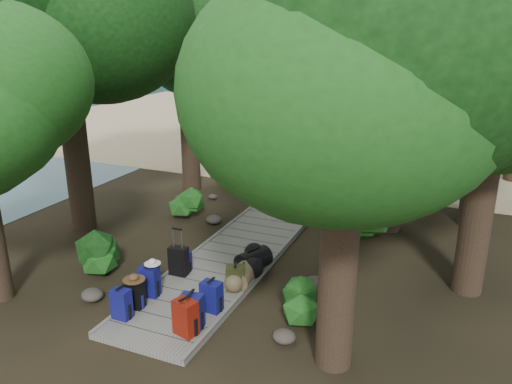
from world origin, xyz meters
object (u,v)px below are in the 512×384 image
at_px(duffel_right_black, 254,260).
at_px(sun_lounger, 410,157).
at_px(duffel_right_khaki, 242,276).
at_px(kayak, 289,147).
at_px(backpack_right_d, 235,277).
at_px(backpack_left_c, 149,280).
at_px(backpack_right_b, 192,310).
at_px(backpack_left_b, 135,293).
at_px(lone_suitcase_on_sand, 340,160).
at_px(backpack_right_a, 185,316).
at_px(backpack_left_d, 184,261).
at_px(backpack_right_c, 211,295).
at_px(suitcase_on_boardwalk, 179,261).
at_px(backpack_left_a, 121,302).

distance_m(duffel_right_black, sun_lounger, 11.57).
relative_size(duffel_right_khaki, kayak, 0.21).
distance_m(backpack_right_d, duffel_right_khaki, 0.25).
distance_m(backpack_left_c, backpack_right_b, 1.54).
bearing_deg(duffel_right_khaki, backpack_right_b, -103.84).
relative_size(backpack_left_b, sun_lounger, 0.36).
relative_size(lone_suitcase_on_sand, kayak, 0.21).
relative_size(backpack_right_a, backpack_right_b, 1.00).
bearing_deg(kayak, lone_suitcase_on_sand, -11.65).
height_order(duffel_right_black, sun_lounger, duffel_right_black).
height_order(backpack_left_d, lone_suitcase_on_sand, lone_suitcase_on_sand).
distance_m(backpack_right_b, duffel_right_black, 2.56).
xyz_separation_m(backpack_left_b, backpack_right_d, (1.52, 1.40, -0.02)).
relative_size(backpack_left_c, backpack_left_d, 1.43).
xyz_separation_m(backpack_right_c, suitcase_on_boardwalk, (-1.38, 1.04, -0.01)).
bearing_deg(backpack_left_d, duffel_right_khaki, -13.70).
xyz_separation_m(backpack_left_d, duffel_right_khaki, (1.50, -0.10, -0.03)).
relative_size(backpack_right_b, backpack_right_c, 1.10).
distance_m(backpack_left_c, sun_lounger, 13.74).
distance_m(backpack_right_c, backpack_right_d, 0.91).
relative_size(backpack_left_b, backpack_left_d, 1.28).
xyz_separation_m(backpack_left_a, backpack_right_b, (1.39, 0.24, 0.04)).
xyz_separation_m(suitcase_on_boardwalk, lone_suitcase_on_sand, (1.04, 10.57, -0.10)).
distance_m(backpack_right_a, duffel_right_black, 2.77).
xyz_separation_m(backpack_left_b, duffel_right_khaki, (1.57, 1.63, -0.10)).
height_order(backpack_right_a, kayak, backpack_right_a).
xyz_separation_m(backpack_left_b, duffel_right_black, (1.51, 2.38, -0.07)).
bearing_deg(backpack_right_b, backpack_left_d, 117.87).
bearing_deg(backpack_right_b, suitcase_on_boardwalk, 121.05).
bearing_deg(backpack_left_b, suitcase_on_boardwalk, 85.83).
xyz_separation_m(backpack_left_c, duffel_right_khaki, (1.57, 1.13, -0.14)).
height_order(duffel_right_khaki, duffel_right_black, duffel_right_black).
bearing_deg(backpack_left_b, kayak, 95.24).
bearing_deg(backpack_left_b, sun_lounger, 73.37).
distance_m(duffel_right_khaki, sun_lounger, 12.30).
distance_m(backpack_left_c, kayak, 13.79).
height_order(backpack_right_b, duffel_right_black, backpack_right_b).
distance_m(backpack_left_b, backpack_right_d, 2.07).
xyz_separation_m(backpack_left_a, duffel_right_black, (1.52, 2.79, -0.08)).
distance_m(backpack_left_c, backpack_left_d, 1.23).
bearing_deg(backpack_right_b, backpack_left_a, -176.74).
bearing_deg(lone_suitcase_on_sand, backpack_left_a, -75.84).
bearing_deg(backpack_left_c, sun_lounger, 69.69).
distance_m(backpack_right_a, duffel_right_khaki, 2.03).
distance_m(backpack_right_c, kayak, 14.06).
height_order(backpack_right_b, backpack_right_d, backpack_right_b).
bearing_deg(duffel_right_black, backpack_left_c, -107.39).
bearing_deg(backpack_right_a, backpack_right_d, 100.75).
bearing_deg(backpack_left_c, suitcase_on_boardwalk, 81.50).
relative_size(backpack_right_b, suitcase_on_boardwalk, 1.13).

